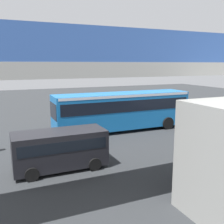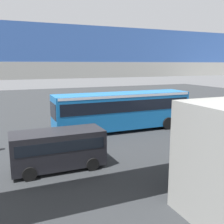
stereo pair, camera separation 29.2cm
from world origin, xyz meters
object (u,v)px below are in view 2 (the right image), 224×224
at_px(bicycle_black, 216,121).
at_px(traffic_sign, 154,100).
at_px(city_bus, 123,108).
at_px(bicycle_red, 209,125).
at_px(parked_van, 58,147).

xyz_separation_m(bicycle_black, traffic_sign, (3.63, -4.81, 1.52)).
relative_size(city_bus, bicycle_red, 6.52).
distance_m(city_bus, bicycle_black, 8.85).
bearing_deg(parked_van, traffic_sign, -141.84).
bearing_deg(bicycle_black, bicycle_red, 30.37).
bearing_deg(bicycle_black, traffic_sign, -52.92).
height_order(city_bus, bicycle_red, city_bus).
relative_size(bicycle_black, traffic_sign, 0.63).
bearing_deg(bicycle_black, city_bus, -11.81).
xyz_separation_m(city_bus, traffic_sign, (-4.91, -3.02, 0.01)).
distance_m(city_bus, parked_van, 9.02).
bearing_deg(city_bus, bicycle_black, 168.19).
xyz_separation_m(city_bus, parked_van, (6.64, 6.06, -0.70)).
bearing_deg(traffic_sign, bicycle_red, 108.85).
bearing_deg(traffic_sign, city_bus, 31.61).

